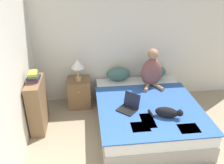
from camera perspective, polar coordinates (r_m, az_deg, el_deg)
name	(u,v)px	position (r m, az deg, el deg)	size (l,w,h in m)	color
wall_back	(136,40)	(4.90, 5.70, 10.05)	(5.10, 0.05, 2.55)	beige
wall_side	(8,80)	(3.45, -23.81, 0.49)	(0.05, 4.17, 2.55)	beige
bed	(146,113)	(4.35, 8.16, -7.47)	(1.74, 2.10, 0.50)	#9E998E
pillow_near	(118,74)	(4.85, 1.55, 1.98)	(0.49, 0.27, 0.29)	#42665B
pillow_far	(154,72)	(5.01, 10.18, 2.37)	(0.49, 0.27, 0.29)	#42665B
person_sitting	(152,71)	(4.63, 9.54, 2.74)	(0.41, 0.40, 0.76)	brown
cat_tabby	(168,112)	(3.83, 13.30, -7.13)	(0.49, 0.34, 0.17)	black
laptop_open	(129,106)	(3.94, 4.03, -5.87)	(0.42, 0.42, 0.26)	black
nightstand	(79,92)	(4.91, -7.86, -2.50)	(0.45, 0.46, 0.59)	brown
table_lamp	(78,65)	(4.61, -8.29, 4.10)	(0.27, 0.27, 0.44)	tan
bookshelf	(37,105)	(4.34, -17.49, -5.24)	(0.24, 0.67, 0.92)	brown
book_stack_top	(33,77)	(4.10, -18.42, 1.24)	(0.21, 0.24, 0.16)	#844270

